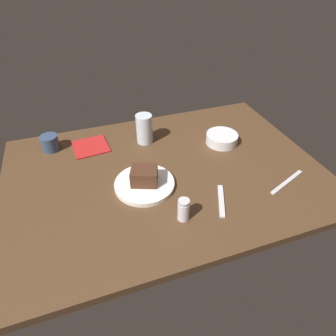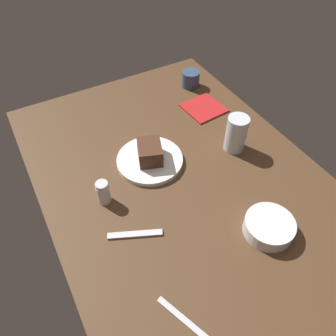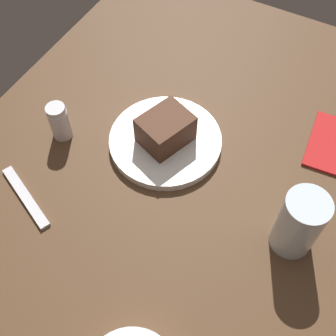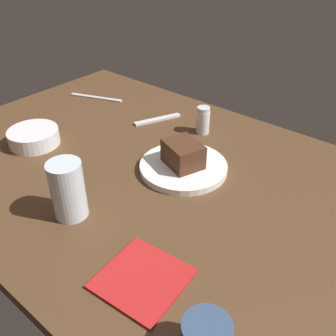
# 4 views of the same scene
# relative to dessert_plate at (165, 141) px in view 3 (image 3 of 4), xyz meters

# --- Properties ---
(dining_table) EXTENTS (1.20, 0.84, 0.03)m
(dining_table) POSITION_rel_dessert_plate_xyz_m (-0.10, -0.06, -0.02)
(dining_table) COLOR #4C331E
(dining_table) RESTS_ON ground
(dessert_plate) EXTENTS (0.22, 0.22, 0.02)m
(dessert_plate) POSITION_rel_dessert_plate_xyz_m (0.00, 0.00, 0.00)
(dessert_plate) COLOR white
(dessert_plate) RESTS_ON dining_table
(chocolate_cake_slice) EXTENTS (0.11, 0.10, 0.06)m
(chocolate_cake_slice) POSITION_rel_dessert_plate_xyz_m (-0.00, -0.00, 0.04)
(chocolate_cake_slice) COLOR #472819
(chocolate_cake_slice) RESTS_ON dessert_plate
(salt_shaker) EXTENTS (0.04, 0.04, 0.08)m
(salt_shaker) POSITION_rel_dessert_plate_xyz_m (-0.08, 0.19, 0.03)
(salt_shaker) COLOR silver
(salt_shaker) RESTS_ON dining_table
(water_glass) EXTENTS (0.07, 0.07, 0.13)m
(water_glass) POSITION_rel_dessert_plate_xyz_m (-0.08, -0.28, 0.06)
(water_glass) COLOR silver
(water_glass) RESTS_ON dining_table
(dessert_spoon) EXTENTS (0.08, 0.14, 0.01)m
(dessert_spoon) POSITION_rel_dessert_plate_xyz_m (-0.23, 0.16, -0.00)
(dessert_spoon) COLOR silver
(dessert_spoon) RESTS_ON dining_table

